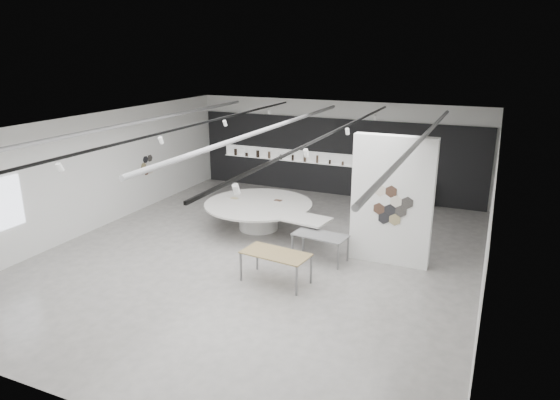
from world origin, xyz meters
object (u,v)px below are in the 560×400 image
at_px(partition_column, 392,201).
at_px(kitchen_counter, 405,192).
at_px(sample_table_wood, 276,255).
at_px(sample_table_stone, 320,237).
at_px(display_island, 260,212).

xyz_separation_m(partition_column, kitchen_counter, (-0.55, 5.51, -1.27)).
bearing_deg(sample_table_wood, kitchen_counter, 77.01).
bearing_deg(sample_table_stone, partition_column, 20.27).
bearing_deg(partition_column, sample_table_stone, -159.73).
xyz_separation_m(partition_column, sample_table_stone, (-1.80, -0.67, -1.09)).
distance_m(partition_column, sample_table_stone, 2.21).
relative_size(partition_column, display_island, 0.76).
relative_size(sample_table_wood, sample_table_stone, 1.14).
bearing_deg(display_island, sample_table_wood, -49.44).
height_order(partition_column, sample_table_stone, partition_column).
bearing_deg(kitchen_counter, sample_table_stone, -108.91).
xyz_separation_m(display_island, sample_table_wood, (2.08, -3.35, 0.16)).
xyz_separation_m(display_island, kitchen_counter, (3.91, 4.60, -0.07)).
height_order(sample_table_wood, kitchen_counter, kitchen_counter).
height_order(partition_column, kitchen_counter, partition_column).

